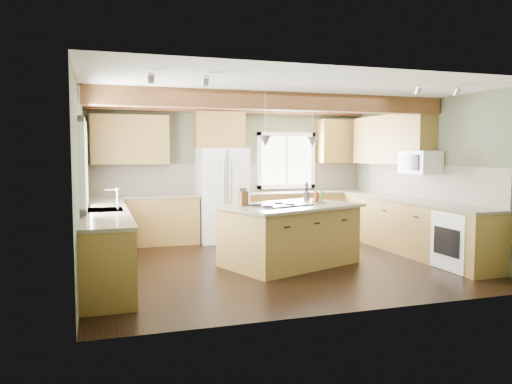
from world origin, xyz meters
name	(u,v)px	position (x,y,z in m)	size (l,w,h in m)	color
floor	(274,263)	(0.00, 0.00, 0.00)	(5.60, 5.60, 0.00)	black
ceiling	(275,94)	(0.00, 0.00, 2.60)	(5.60, 5.60, 0.00)	silver
wall_back	(232,173)	(0.00, 2.50, 1.30)	(5.60, 5.60, 0.00)	#50573E
wall_left	(81,183)	(-2.80, 0.00, 1.30)	(5.00, 5.00, 0.00)	#50573E
wall_right	(429,177)	(2.80, 0.00, 1.30)	(5.00, 5.00, 0.00)	#50573E
ceiling_beam	(278,101)	(0.00, -0.14, 2.47)	(5.55, 0.26, 0.26)	#562C18
soffit_trim	(233,110)	(0.00, 2.40, 2.54)	(5.55, 0.20, 0.10)	#562C18
backsplash_back	(232,178)	(0.00, 2.48, 1.21)	(5.58, 0.03, 0.58)	brown
backsplash_right	(426,182)	(2.78, 0.05, 1.21)	(0.03, 3.70, 0.58)	brown
base_cab_back_left	(143,221)	(-1.79, 2.20, 0.44)	(2.02, 0.60, 0.88)	brown
counter_back_left	(143,197)	(-1.79, 2.20, 0.90)	(2.06, 0.64, 0.04)	#4D4638
base_cab_back_right	(306,215)	(1.49, 2.20, 0.44)	(2.62, 0.60, 0.88)	brown
counter_back_right	(306,192)	(1.49, 2.20, 0.90)	(2.66, 0.64, 0.04)	#4D4638
base_cab_left	(105,244)	(-2.50, 0.05, 0.44)	(0.60, 3.70, 0.88)	brown
counter_left	(104,211)	(-2.50, 0.05, 0.90)	(0.64, 3.74, 0.04)	#4D4638
base_cab_right	(411,227)	(2.50, 0.05, 0.44)	(0.60, 3.70, 0.88)	brown
counter_right	(412,200)	(2.50, 0.05, 0.90)	(0.64, 3.74, 0.04)	#4D4638
upper_cab_back_left	(130,140)	(-1.99, 2.33, 1.95)	(1.40, 0.35, 0.90)	brown
upper_cab_over_fridge	(219,130)	(-0.30, 2.33, 2.15)	(0.96, 0.35, 0.70)	brown
upper_cab_right	(391,140)	(2.62, 0.90, 1.95)	(0.35, 2.20, 0.90)	brown
upper_cab_back_corner	(340,141)	(2.30, 2.33, 1.95)	(0.90, 0.35, 0.90)	brown
window_left	(82,164)	(-2.78, 0.05, 1.55)	(0.04, 1.60, 1.05)	white
window_back	(286,160)	(1.15, 2.48, 1.55)	(1.10, 0.04, 1.00)	white
sink	(104,211)	(-2.50, 0.05, 0.91)	(0.50, 0.65, 0.03)	#262628
faucet	(118,200)	(-2.32, 0.05, 1.05)	(0.02, 0.02, 0.28)	#B2B2B7
dishwasher	(108,264)	(-2.49, -1.25, 0.43)	(0.60, 0.60, 0.84)	white
oven	(464,241)	(2.49, -1.25, 0.43)	(0.60, 0.72, 0.84)	white
microwave	(420,162)	(2.58, -0.05, 1.55)	(0.40, 0.70, 0.38)	white
pendant_left	(265,141)	(-0.25, -0.31, 1.88)	(0.18, 0.18, 0.16)	#B2B2B7
pendant_right	(312,142)	(0.64, 0.03, 1.88)	(0.18, 0.18, 0.16)	#B2B2B7
refrigerator	(222,195)	(-0.30, 2.12, 0.90)	(0.90, 0.74, 1.80)	silver
island	(289,236)	(0.19, -0.14, 0.44)	(1.91, 1.17, 0.88)	brown
island_top	(289,206)	(0.19, -0.14, 0.90)	(2.04, 1.30, 0.04)	#4D4638
cooktop	(282,205)	(0.05, -0.20, 0.93)	(0.83, 0.55, 0.02)	black
knife_block	(243,198)	(-0.52, -0.06, 1.03)	(0.13, 0.10, 0.22)	brown
utensil_crock	(307,196)	(0.74, 0.46, 0.99)	(0.11, 0.11, 0.14)	#493E3A
bottle_tray	(319,195)	(0.78, 0.06, 1.03)	(0.24, 0.24, 0.22)	#58311A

